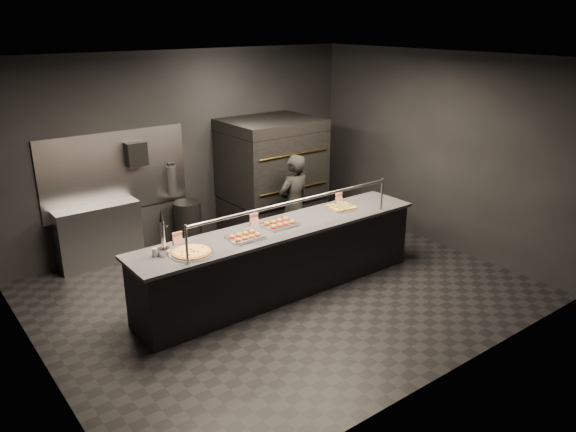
% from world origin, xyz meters
% --- Properties ---
extents(room, '(6.04, 6.00, 3.00)m').
position_xyz_m(room, '(-0.02, 0.05, 1.50)').
color(room, black).
rests_on(room, ground).
extents(service_counter, '(4.10, 0.78, 1.37)m').
position_xyz_m(service_counter, '(0.00, -0.00, 0.46)').
color(service_counter, black).
rests_on(service_counter, ground).
extents(pizza_oven, '(1.50, 1.23, 1.91)m').
position_xyz_m(pizza_oven, '(1.20, 1.90, 0.97)').
color(pizza_oven, black).
rests_on(pizza_oven, ground).
extents(prep_shelf, '(1.20, 0.35, 0.90)m').
position_xyz_m(prep_shelf, '(-1.60, 2.32, 0.45)').
color(prep_shelf, '#99999E').
rests_on(prep_shelf, ground).
extents(towel_dispenser, '(0.30, 0.20, 0.35)m').
position_xyz_m(towel_dispenser, '(-0.90, 2.39, 1.55)').
color(towel_dispenser, black).
rests_on(towel_dispenser, room).
extents(fire_extinguisher, '(0.14, 0.14, 0.51)m').
position_xyz_m(fire_extinguisher, '(-0.35, 2.40, 1.06)').
color(fire_extinguisher, '#B2B2B7').
rests_on(fire_extinguisher, room).
extents(beer_tap, '(0.14, 0.20, 0.54)m').
position_xyz_m(beer_tap, '(-1.60, 0.07, 1.08)').
color(beer_tap, silver).
rests_on(beer_tap, service_counter).
extents(round_pizza, '(0.51, 0.51, 0.03)m').
position_xyz_m(round_pizza, '(-1.34, -0.08, 0.94)').
color(round_pizza, silver).
rests_on(round_pizza, service_counter).
extents(slider_tray_a, '(0.45, 0.36, 0.07)m').
position_xyz_m(slider_tray_a, '(-0.60, -0.06, 0.94)').
color(slider_tray_a, silver).
rests_on(slider_tray_a, service_counter).
extents(slider_tray_b, '(0.46, 0.35, 0.07)m').
position_xyz_m(slider_tray_b, '(-0.00, 0.05, 0.95)').
color(slider_tray_b, silver).
rests_on(slider_tray_b, service_counter).
extents(square_pizza, '(0.43, 0.43, 0.05)m').
position_xyz_m(square_pizza, '(1.09, 0.06, 0.94)').
color(square_pizza, silver).
rests_on(square_pizza, service_counter).
extents(condiment_jar, '(0.15, 0.06, 0.10)m').
position_xyz_m(condiment_jar, '(-1.67, 0.10, 0.97)').
color(condiment_jar, silver).
rests_on(condiment_jar, service_counter).
extents(tent_cards, '(2.68, 0.04, 0.15)m').
position_xyz_m(tent_cards, '(-0.11, 0.28, 1.00)').
color(tent_cards, white).
rests_on(tent_cards, service_counter).
extents(trash_bin, '(0.43, 0.43, 0.72)m').
position_xyz_m(trash_bin, '(-0.23, 2.19, 0.36)').
color(trash_bin, black).
rests_on(trash_bin, ground).
extents(worker, '(0.59, 0.42, 1.54)m').
position_xyz_m(worker, '(0.94, 0.96, 0.77)').
color(worker, black).
rests_on(worker, ground).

